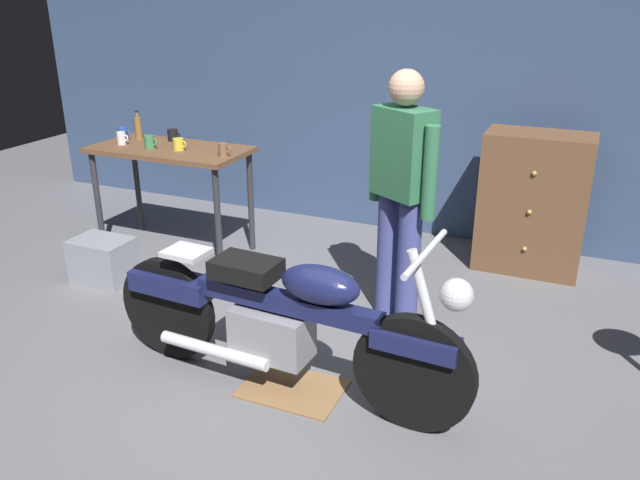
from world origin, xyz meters
The scene contains 15 objects.
ground_plane centered at (0.00, 0.00, 0.00)m, with size 12.00×12.00×0.00m, color slate.
back_wall centered at (0.00, 2.80, 1.55)m, with size 8.00×0.12×3.10m, color #384C70.
workbench centered at (-1.67, 1.51, 0.79)m, with size 1.30×0.64×0.90m.
motorcycle centered at (0.08, 0.03, 0.45)m, with size 2.19×0.60×1.00m.
person_standing centered at (0.42, 1.09, 0.93)m, with size 0.50×0.38×1.67m.
wooden_dresser centered at (1.14, 2.30, 0.55)m, with size 0.80×0.47×1.10m.
drip_tray centered at (0.14, 0.03, 0.01)m, with size 0.56×0.40×0.01m, color olive.
storage_bin centered at (-1.82, 0.76, 0.17)m, with size 0.44×0.32×0.34m, color gray.
mug_brown_stoneware centered at (-1.11, 1.43, 0.95)m, with size 0.11×0.07×0.10m.
mug_green_speckled centered at (-1.79, 1.41, 0.95)m, with size 0.12×0.08×0.10m.
mug_blue_enamel centered at (-2.20, 1.59, 0.95)m, with size 0.11×0.08×0.10m.
mug_black_matte centered at (-1.78, 1.72, 0.95)m, with size 0.12×0.09×0.10m.
mug_white_ceramic centered at (-2.09, 1.43, 0.95)m, with size 0.11×0.07×0.10m.
mug_yellow_tall centered at (-1.54, 1.46, 0.95)m, with size 0.12×0.09×0.09m.
bottle centered at (-2.10, 1.66, 1.00)m, with size 0.06×0.06×0.24m.
Camera 1 is at (1.49, -2.69, 2.13)m, focal length 35.79 mm.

